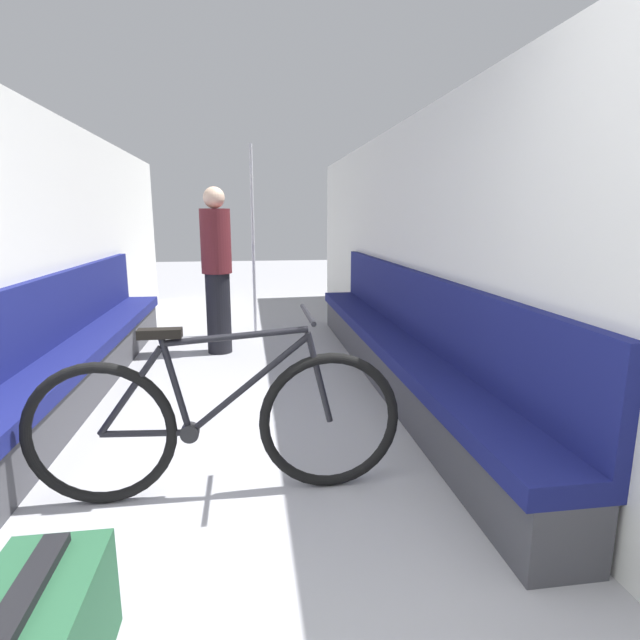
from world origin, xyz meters
The scene contains 7 objects.
wall_left centered at (-1.49, 3.00, 1.09)m, with size 0.10×9.20×2.19m, color silver.
wall_right centered at (1.49, 3.00, 1.09)m, with size 0.10×9.20×2.19m, color silver.
bench_seat_row_left centered at (-1.27, 2.88, 0.31)m, with size 0.40×4.73×0.94m.
bench_seat_row_right centered at (1.27, 2.88, 0.31)m, with size 0.40×4.73×0.94m.
bicycle centered at (-0.10, 1.36, 0.38)m, with size 1.82×0.46×0.92m.
grab_pole_near centered at (0.14, 4.88, 1.06)m, with size 0.08×0.08×2.17m.
passenger_standing centered at (-0.24, 4.10, 0.86)m, with size 0.30×0.30×1.66m.
Camera 1 is at (0.07, -0.98, 1.37)m, focal length 28.00 mm.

